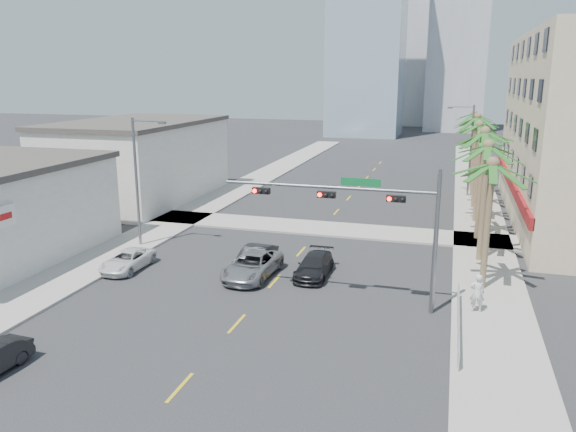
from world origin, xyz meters
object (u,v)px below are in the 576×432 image
(pedestrian, at_px, (477,293))
(car_lane_left, at_px, (255,259))
(car_parked_far, at_px, (127,260))
(car_lane_center, at_px, (252,265))
(car_lane_right, at_px, (314,266))
(traffic_signal_mast, at_px, (371,212))

(pedestrian, bearing_deg, car_lane_left, -19.98)
(car_parked_far, distance_m, car_lane_center, 7.96)
(car_lane_right, height_order, pedestrian, pedestrian)
(car_lane_left, relative_size, car_lane_center, 0.83)
(traffic_signal_mast, distance_m, car_lane_right, 6.87)
(car_parked_far, bearing_deg, pedestrian, -2.97)
(traffic_signal_mast, distance_m, pedestrian, 6.69)
(car_lane_right, bearing_deg, pedestrian, -19.56)
(car_lane_center, bearing_deg, traffic_signal_mast, -15.62)
(traffic_signal_mast, relative_size, car_parked_far, 2.61)
(car_parked_far, height_order, car_lane_right, car_lane_right)
(car_lane_center, bearing_deg, pedestrian, -5.71)
(car_lane_left, height_order, car_lane_right, car_lane_left)
(traffic_signal_mast, relative_size, car_lane_left, 2.54)
(car_parked_far, distance_m, car_lane_right, 11.60)
(car_parked_far, xyz_separation_m, car_lane_left, (7.59, 2.19, 0.13))
(traffic_signal_mast, xyz_separation_m, car_parked_far, (-15.18, 1.49, -4.47))
(car_lane_center, bearing_deg, car_lane_right, 22.06)
(traffic_signal_mast, distance_m, car_parked_far, 15.90)
(traffic_signal_mast, bearing_deg, pedestrian, 5.64)
(car_parked_far, distance_m, car_lane_left, 7.90)
(car_parked_far, bearing_deg, car_lane_right, 10.41)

